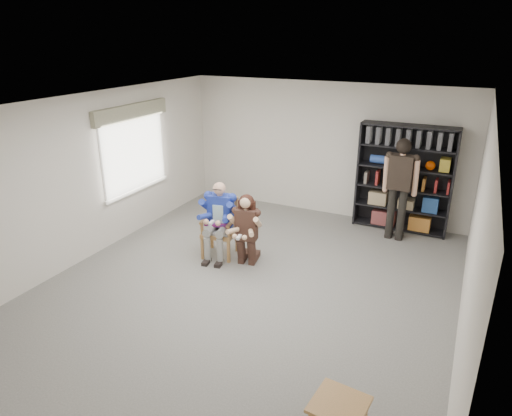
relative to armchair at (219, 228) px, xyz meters
The scene contains 8 objects.
room_shell 1.46m from the armchair, 35.76° to the right, with size 6.00×7.00×2.80m, color silver, non-canonical shape.
floor 1.28m from the armchair, 35.76° to the right, with size 6.00×7.00×0.01m, color #63615C.
window_left 2.31m from the armchair, behind, with size 0.16×2.00×1.75m, color white, non-canonical shape.
armchair is the anchor object (origin of this frame).
seated_man 0.16m from the armchair, ahead, with size 0.58×0.81×1.36m, color navy, non-canonical shape.
kneeling_woman 0.60m from the armchair, 11.69° to the right, with size 0.52×0.83×1.24m, color #3A281B, non-canonical shape.
bookshelf 3.75m from the armchair, 44.43° to the left, with size 1.80×0.38×2.10m, color black, non-canonical shape.
standing_man 3.39m from the armchair, 37.85° to the left, with size 0.60×0.33×1.93m, color black, non-canonical shape.
Camera 1 is at (2.80, -5.60, 3.70)m, focal length 32.00 mm.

